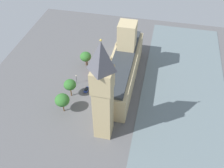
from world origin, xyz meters
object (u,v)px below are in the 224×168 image
at_px(car_blue_midblock, 87,90).
at_px(pedestrian_leading, 103,84).
at_px(car_black_trailing, 98,58).
at_px(plane_tree_near_tower, 62,100).
at_px(clock_tower, 103,92).
at_px(plane_tree_under_trees, 86,57).
at_px(double_decker_bus_by_river_gate, 96,69).
at_px(street_lamp_kerbside, 76,78).
at_px(plane_tree_opposite_hall, 87,56).
at_px(pedestrian_corner, 107,73).
at_px(plane_tree_far_end, 70,85).
at_px(parliament_building, 123,66).

xyz_separation_m(car_blue_midblock, pedestrian_leading, (-7.48, -6.00, -0.16)).
xyz_separation_m(car_black_trailing, plane_tree_near_tower, (5.66, 44.68, 6.67)).
distance_m(car_black_trailing, car_blue_midblock, 28.62).
distance_m(car_blue_midblock, pedestrian_leading, 9.59).
height_order(car_blue_midblock, pedestrian_leading, car_blue_midblock).
relative_size(car_black_trailing, pedestrian_leading, 2.87).
relative_size(clock_tower, plane_tree_near_tower, 4.73).
xyz_separation_m(car_blue_midblock, plane_tree_under_trees, (6.58, -21.13, 5.47)).
xyz_separation_m(car_black_trailing, double_decker_bus_by_river_gate, (-2.37, 12.31, 1.75)).
distance_m(car_black_trailing, street_lamp_kerbside, 24.78).
xyz_separation_m(plane_tree_opposite_hall, street_lamp_kerbside, (1.03, 17.04, -2.50)).
relative_size(car_black_trailing, pedestrian_corner, 2.73).
bearing_deg(clock_tower, plane_tree_under_trees, -64.07).
distance_m(plane_tree_near_tower, plane_tree_opposite_hall, 37.86).
bearing_deg(car_blue_midblock, plane_tree_near_tower, -106.99).
distance_m(clock_tower, car_blue_midblock, 38.21).
xyz_separation_m(clock_tower, car_blue_midblock, (15.53, -24.35, -25.03)).
relative_size(pedestrian_leading, plane_tree_near_tower, 0.15).
bearing_deg(plane_tree_far_end, street_lamp_kerbside, -88.62).
height_order(plane_tree_near_tower, plane_tree_far_end, plane_tree_near_tower).
relative_size(parliament_building, pedestrian_leading, 36.71).
bearing_deg(plane_tree_opposite_hall, double_decker_bus_by_river_gate, 142.66).
xyz_separation_m(car_black_trailing, plane_tree_under_trees, (5.34, 7.46, 5.47)).
bearing_deg(street_lamp_kerbside, car_blue_midblock, 146.27).
xyz_separation_m(pedestrian_corner, pedestrian_leading, (-0.20, 10.20, -0.03)).
relative_size(plane_tree_far_end, street_lamp_kerbside, 1.83).
relative_size(parliament_building, plane_tree_far_end, 5.69).
height_order(parliament_building, pedestrian_leading, parliament_building).
xyz_separation_m(plane_tree_under_trees, plane_tree_far_end, (0.25, 26.27, 1.31)).
bearing_deg(clock_tower, pedestrian_leading, -75.15).
relative_size(clock_tower, double_decker_bus_by_river_gate, 4.73).
relative_size(parliament_building, plane_tree_under_trees, 6.47).
distance_m(parliament_building, car_blue_midblock, 23.47).
bearing_deg(clock_tower, street_lamp_kerbside, -52.14).
distance_m(parliament_building, street_lamp_kerbside, 26.31).
relative_size(parliament_building, plane_tree_near_tower, 5.59).
relative_size(car_blue_midblock, plane_tree_near_tower, 0.41).
distance_m(car_blue_midblock, pedestrian_corner, 17.76).
distance_m(car_black_trailing, plane_tree_under_trees, 10.68).
relative_size(parliament_building, pedestrian_corner, 35.03).
bearing_deg(street_lamp_kerbside, car_black_trailing, -103.71).
height_order(clock_tower, plane_tree_opposite_hall, clock_tower).
xyz_separation_m(parliament_building, double_decker_bus_by_river_gate, (15.95, -2.33, -6.27)).
height_order(plane_tree_near_tower, street_lamp_kerbside, plane_tree_near_tower).
xyz_separation_m(double_decker_bus_by_river_gate, plane_tree_under_trees, (7.71, -4.85, 3.72)).
relative_size(double_decker_bus_by_river_gate, street_lamp_kerbside, 1.86).
distance_m(parliament_building, plane_tree_opposite_hall, 24.51).
relative_size(pedestrian_leading, plane_tree_far_end, 0.16).
distance_m(car_blue_midblock, plane_tree_under_trees, 22.80).
relative_size(car_black_trailing, plane_tree_opposite_hall, 0.53).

